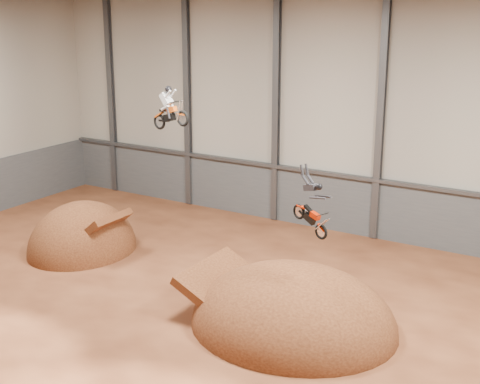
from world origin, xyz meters
name	(u,v)px	position (x,y,z in m)	size (l,w,h in m)	color
floor	(180,324)	(0.00, 0.00, 0.00)	(40.00, 40.00, 0.00)	#512715
back_wall	(327,115)	(0.00, 15.00, 7.00)	(40.00, 0.10, 14.00)	#A6A093
lower_band_back	(324,201)	(0.00, 14.90, 1.75)	(39.80, 0.18, 3.50)	#4D5055
steel_rail	(324,173)	(0.00, 14.75, 3.55)	(39.80, 0.35, 0.20)	#47494F
steel_column_0	(111,96)	(-16.67, 14.80, 7.00)	(0.40, 0.36, 13.90)	#47494F
steel_column_1	(188,103)	(-10.00, 14.80, 7.00)	(0.40, 0.36, 13.90)	#47494F
steel_column_2	(276,111)	(-3.33, 14.80, 7.00)	(0.40, 0.36, 13.90)	#47494F
steel_column_3	(380,121)	(3.33, 14.80, 7.00)	(0.40, 0.36, 13.90)	#47494F
takeoff_ramp	(83,250)	(-9.90, 4.35, 0.00)	(5.60, 6.46, 5.60)	#421F10
landing_ramp	(293,326)	(4.31, 2.33, 0.00)	(9.09, 8.04, 5.24)	#421F10
fmx_rider_a	(172,105)	(-3.42, 4.39, 8.68)	(2.41, 0.92, 2.18)	#C04D12
fmx_rider_b	(308,201)	(5.15, 1.77, 5.94)	(2.63, 0.75, 2.25)	#B21E03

